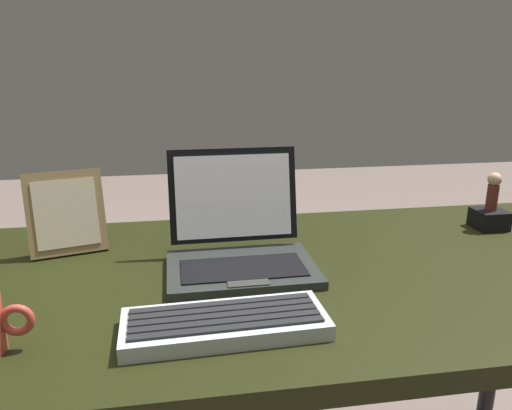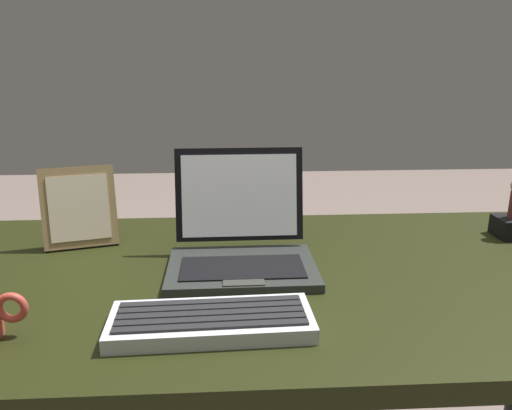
{
  "view_description": "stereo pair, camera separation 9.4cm",
  "coord_description": "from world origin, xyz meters",
  "px_view_note": "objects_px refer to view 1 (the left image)",
  "views": [
    {
      "loc": [
        -0.2,
        -0.9,
        1.12
      ],
      "look_at": [
        -0.05,
        -0.01,
        0.85
      ],
      "focal_mm": 34.83,
      "sensor_mm": 36.0,
      "label": 1
    },
    {
      "loc": [
        -0.1,
        -0.91,
        1.12
      ],
      "look_at": [
        -0.05,
        -0.01,
        0.85
      ],
      "focal_mm": 34.83,
      "sensor_mm": 36.0,
      "label": 2
    }
  ],
  "objects_px": {
    "laptop_front": "(239,246)",
    "figurine_stand": "(489,219)",
    "photo_frame": "(66,213)",
    "external_keyboard": "(225,323)",
    "figurine": "(493,190)"
  },
  "relations": [
    {
      "from": "external_keyboard",
      "to": "figurine",
      "type": "xyz_separation_m",
      "value": [
        0.7,
        0.38,
        0.09
      ]
    },
    {
      "from": "laptop_front",
      "to": "figurine_stand",
      "type": "height_order",
      "value": "laptop_front"
    },
    {
      "from": "external_keyboard",
      "to": "figurine",
      "type": "bearing_deg",
      "value": 28.54
    },
    {
      "from": "laptop_front",
      "to": "figurine_stand",
      "type": "bearing_deg",
      "value": 11.96
    },
    {
      "from": "laptop_front",
      "to": "figurine",
      "type": "xyz_separation_m",
      "value": [
        0.65,
        0.14,
        0.05
      ]
    },
    {
      "from": "laptop_front",
      "to": "figurine_stand",
      "type": "distance_m",
      "value": 0.66
    },
    {
      "from": "external_keyboard",
      "to": "photo_frame",
      "type": "distance_m",
      "value": 0.49
    },
    {
      "from": "external_keyboard",
      "to": "photo_frame",
      "type": "bearing_deg",
      "value": 128.48
    },
    {
      "from": "external_keyboard",
      "to": "figurine_stand",
      "type": "xyz_separation_m",
      "value": [
        0.7,
        0.38,
        0.01
      ]
    },
    {
      "from": "laptop_front",
      "to": "figurine_stand",
      "type": "relative_size",
      "value": 3.96
    },
    {
      "from": "photo_frame",
      "to": "figurine",
      "type": "xyz_separation_m",
      "value": [
        1.01,
        0.0,
        0.01
      ]
    },
    {
      "from": "photo_frame",
      "to": "figurine_stand",
      "type": "height_order",
      "value": "photo_frame"
    },
    {
      "from": "photo_frame",
      "to": "figurine_stand",
      "type": "xyz_separation_m",
      "value": [
        1.01,
        0.0,
        -0.07
      ]
    },
    {
      "from": "photo_frame",
      "to": "external_keyboard",
      "type": "bearing_deg",
      "value": -51.52
    },
    {
      "from": "laptop_front",
      "to": "photo_frame",
      "type": "relative_size",
      "value": 1.63
    }
  ]
}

